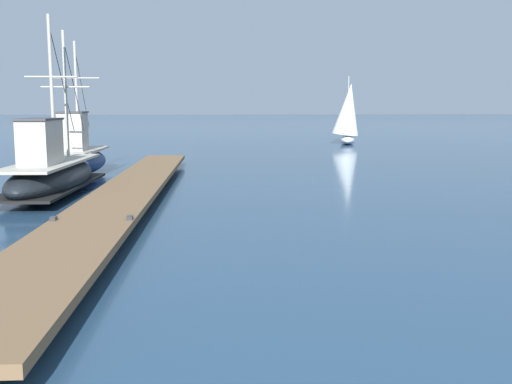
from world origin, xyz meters
The scene contains 4 objects.
floating_dock centered at (-5.32, 16.58, 0.36)m, with size 2.31×24.30×0.53m.
fishing_boat_2 centered at (-8.44, 24.41, 0.76)m, with size 2.14×4.95×5.49m.
fishing_boat_3 centered at (-7.94, 18.37, 0.73)m, with size 2.17×7.59×5.70m.
distant_sailboat centered at (7.43, 43.49, 2.27)m, with size 2.77×4.11×5.07m.
Camera 1 is at (-2.89, -0.84, 2.85)m, focal length 41.78 mm.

